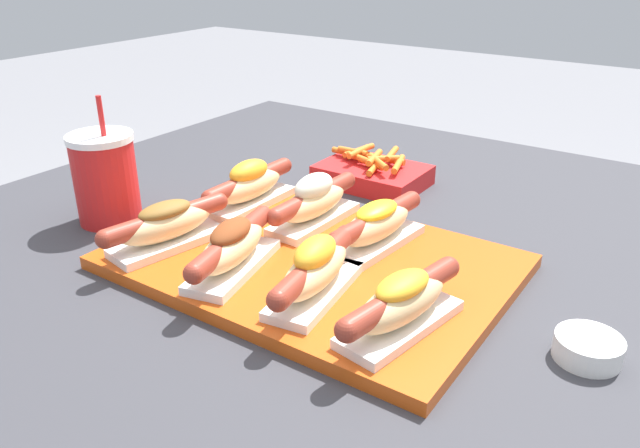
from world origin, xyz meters
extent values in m
cube|color=#333338|center=(0.00, 0.00, 0.37)|extent=(1.34, 1.18, 0.75)
cube|color=#CC4C14|center=(-0.03, -0.12, 0.76)|extent=(0.51, 0.36, 0.02)
cube|color=white|center=(-0.21, -0.21, 0.77)|extent=(0.09, 0.17, 0.01)
ellipsoid|color=#E5C184|center=(-0.21, -0.21, 0.80)|extent=(0.07, 0.15, 0.04)
cylinder|color=maroon|center=(-0.21, -0.21, 0.81)|extent=(0.06, 0.18, 0.03)
sphere|color=maroon|center=(-0.23, -0.29, 0.81)|extent=(0.03, 0.03, 0.03)
sphere|color=maroon|center=(-0.19, -0.12, 0.81)|extent=(0.03, 0.03, 0.03)
ellipsoid|color=brown|center=(-0.21, -0.21, 0.82)|extent=(0.05, 0.08, 0.02)
cube|color=white|center=(-0.09, -0.21, 0.77)|extent=(0.09, 0.17, 0.01)
ellipsoid|color=#E5C184|center=(-0.09, -0.21, 0.80)|extent=(0.08, 0.15, 0.04)
cylinder|color=maroon|center=(-0.09, -0.21, 0.81)|extent=(0.07, 0.18, 0.03)
sphere|color=maroon|center=(-0.07, -0.29, 0.81)|extent=(0.03, 0.03, 0.03)
sphere|color=maroon|center=(-0.11, -0.12, 0.81)|extent=(0.03, 0.03, 0.03)
ellipsoid|color=brown|center=(-0.09, -0.21, 0.82)|extent=(0.06, 0.08, 0.02)
cube|color=white|center=(0.03, -0.20, 0.77)|extent=(0.08, 0.17, 0.01)
ellipsoid|color=#E5C184|center=(0.03, -0.20, 0.80)|extent=(0.07, 0.15, 0.04)
cylinder|color=maroon|center=(0.03, -0.20, 0.81)|extent=(0.05, 0.18, 0.03)
sphere|color=maroon|center=(0.05, -0.29, 0.81)|extent=(0.03, 0.03, 0.03)
sphere|color=maroon|center=(0.02, -0.11, 0.81)|extent=(0.03, 0.03, 0.03)
ellipsoid|color=gold|center=(0.03, -0.20, 0.82)|extent=(0.05, 0.08, 0.03)
cube|color=white|center=(0.15, -0.20, 0.77)|extent=(0.09, 0.17, 0.01)
ellipsoid|color=#E5C184|center=(0.15, -0.20, 0.80)|extent=(0.07, 0.15, 0.04)
cylinder|color=maroon|center=(0.15, -0.20, 0.81)|extent=(0.06, 0.18, 0.03)
sphere|color=maroon|center=(0.14, -0.29, 0.81)|extent=(0.03, 0.03, 0.03)
sphere|color=maroon|center=(0.17, -0.12, 0.81)|extent=(0.03, 0.03, 0.03)
ellipsoid|color=gold|center=(0.15, -0.20, 0.82)|extent=(0.05, 0.08, 0.02)
cube|color=white|center=(-0.21, -0.03, 0.77)|extent=(0.06, 0.16, 0.01)
ellipsoid|color=#E5C184|center=(-0.21, -0.03, 0.80)|extent=(0.05, 0.14, 0.04)
cylinder|color=maroon|center=(-0.21, -0.03, 0.81)|extent=(0.03, 0.18, 0.03)
sphere|color=maroon|center=(-0.21, -0.12, 0.81)|extent=(0.03, 0.03, 0.03)
sphere|color=maroon|center=(-0.21, 0.06, 0.81)|extent=(0.03, 0.03, 0.03)
ellipsoid|color=gold|center=(-0.21, -0.03, 0.82)|extent=(0.04, 0.08, 0.03)
cube|color=white|center=(-0.09, -0.03, 0.77)|extent=(0.06, 0.16, 0.01)
ellipsoid|color=#E5C184|center=(-0.09, -0.03, 0.80)|extent=(0.05, 0.14, 0.04)
cylinder|color=maroon|center=(-0.09, -0.03, 0.81)|extent=(0.03, 0.18, 0.03)
sphere|color=maroon|center=(-0.09, -0.12, 0.81)|extent=(0.03, 0.03, 0.03)
sphere|color=maroon|center=(-0.08, 0.06, 0.81)|extent=(0.03, 0.03, 0.03)
ellipsoid|color=silver|center=(-0.09, -0.03, 0.83)|extent=(0.04, 0.08, 0.04)
cube|color=white|center=(0.03, -0.04, 0.77)|extent=(0.07, 0.17, 0.01)
ellipsoid|color=#E5C184|center=(0.03, -0.04, 0.80)|extent=(0.06, 0.15, 0.04)
cylinder|color=maroon|center=(0.03, -0.04, 0.81)|extent=(0.04, 0.18, 0.03)
sphere|color=maroon|center=(0.02, -0.13, 0.81)|extent=(0.03, 0.03, 0.03)
sphere|color=maroon|center=(0.04, 0.04, 0.81)|extent=(0.03, 0.03, 0.03)
ellipsoid|color=yellow|center=(0.03, -0.04, 0.82)|extent=(0.05, 0.08, 0.02)
cylinder|color=white|center=(0.33, -0.12, 0.76)|extent=(0.07, 0.07, 0.03)
cylinder|color=red|center=(0.33, -0.12, 0.77)|extent=(0.06, 0.06, 0.01)
cylinder|color=red|center=(-0.38, -0.17, 0.81)|extent=(0.10, 0.10, 0.13)
cylinder|color=white|center=(-0.38, -0.17, 0.88)|extent=(0.10, 0.10, 0.01)
cylinder|color=red|center=(-0.37, -0.17, 0.92)|extent=(0.01, 0.01, 0.06)
cube|color=red|center=(-0.12, 0.20, 0.77)|extent=(0.19, 0.13, 0.03)
cylinder|color=orange|center=(-0.07, 0.21, 0.80)|extent=(0.03, 0.08, 0.01)
cylinder|color=orange|center=(-0.14, 0.19, 0.80)|extent=(0.06, 0.03, 0.01)
cylinder|color=orange|center=(-0.11, 0.20, 0.80)|extent=(0.03, 0.07, 0.01)
cylinder|color=orange|center=(-0.11, 0.19, 0.79)|extent=(0.06, 0.03, 0.01)
cylinder|color=orange|center=(-0.17, 0.22, 0.79)|extent=(0.09, 0.01, 0.01)
cylinder|color=orange|center=(-0.17, 0.21, 0.80)|extent=(0.06, 0.01, 0.01)
cylinder|color=orange|center=(-0.17, 0.24, 0.79)|extent=(0.02, 0.08, 0.01)
cylinder|color=orange|center=(-0.10, 0.24, 0.80)|extent=(0.03, 0.07, 0.01)
cylinder|color=orange|center=(-0.10, 0.18, 0.80)|extent=(0.06, 0.05, 0.01)
cylinder|color=orange|center=(-0.15, 0.21, 0.80)|extent=(0.01, 0.07, 0.01)
cylinder|color=orange|center=(-0.10, 0.22, 0.79)|extent=(0.07, 0.01, 0.01)
cylinder|color=orange|center=(-0.10, 0.21, 0.80)|extent=(0.05, 0.05, 0.01)
cylinder|color=orange|center=(-0.10, 0.18, 0.79)|extent=(0.03, 0.08, 0.01)
camera|label=1|loc=(0.40, -0.73, 1.16)|focal=35.00mm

